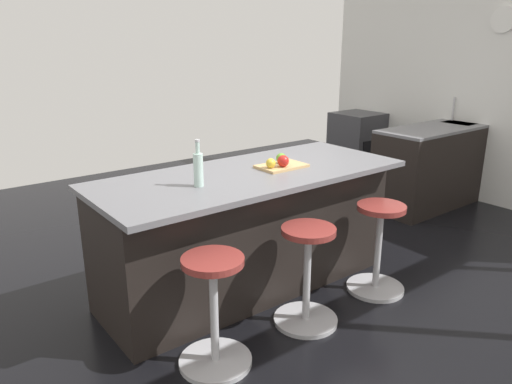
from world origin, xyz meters
The scene contains 13 objects.
ground_plane centered at (0.00, 0.00, 0.00)m, with size 8.18×8.18×0.00m, color black.
interior_partition_left centered at (-3.15, 0.00, 1.43)m, with size 0.15×4.81×2.87m.
sink_cabinet centered at (-2.80, -0.36, 0.47)m, with size 2.09×0.60×1.20m.
oven_range centered at (-2.80, -1.76, 0.44)m, with size 0.60×0.61×0.89m.
kitchen_island centered at (0.36, -0.08, 0.48)m, with size 2.33×0.96×0.94m.
stool_by_window centered at (-0.38, 0.58, 0.33)m, with size 0.44×0.44×0.70m.
stool_middle centered at (0.36, 0.58, 0.33)m, with size 0.44×0.44×0.70m.
stool_near_camera centered at (1.10, 0.58, 0.33)m, with size 0.44×0.44×0.70m.
cutting_board centered at (0.10, 0.00, 0.95)m, with size 0.36×0.24×0.02m, color tan.
apple_red centered at (0.13, 0.05, 1.00)m, with size 0.09×0.09×0.09m, color red.
apple_yellow centered at (0.23, 0.02, 1.00)m, with size 0.07×0.07×0.07m, color gold.
apple_green centered at (0.08, -0.04, 1.00)m, with size 0.08×0.08×0.08m, color #609E2D.
water_bottle centered at (0.85, 0.04, 1.06)m, with size 0.06×0.06×0.31m.
Camera 1 is at (2.42, 2.69, 1.86)m, focal length 34.07 mm.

